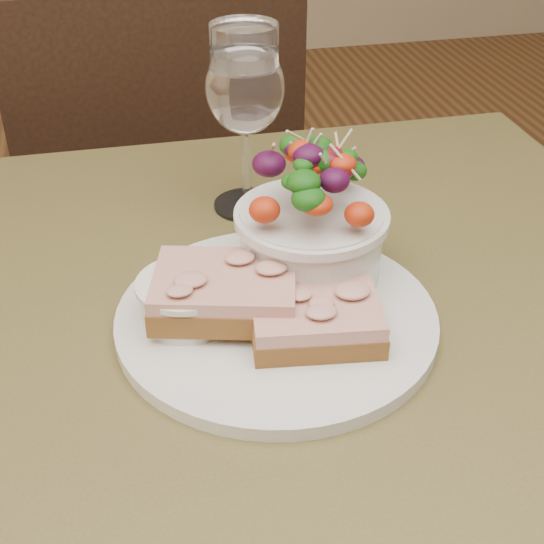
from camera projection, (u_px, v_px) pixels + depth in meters
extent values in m
cube|color=#493F1F|center=(273.00, 358.00, 0.62)|extent=(0.80, 0.80, 0.04)
cylinder|color=black|center=(439.00, 372.00, 1.17)|extent=(0.05, 0.05, 0.71)
cube|color=black|center=(150.00, 220.00, 1.36)|extent=(0.47, 0.47, 0.04)
cube|color=black|center=(164.00, 147.00, 1.09)|extent=(0.42, 0.09, 0.45)
cube|color=black|center=(160.00, 319.00, 1.49)|extent=(0.40, 0.40, 0.45)
cylinder|color=silver|center=(276.00, 318.00, 0.62)|extent=(0.26, 0.26, 0.01)
cube|color=#472F13|center=(315.00, 325.00, 0.59)|extent=(0.11, 0.09, 0.02)
cube|color=beige|center=(316.00, 310.00, 0.58)|extent=(0.11, 0.08, 0.01)
cube|color=#472F13|center=(225.00, 297.00, 0.61)|extent=(0.13, 0.11, 0.02)
cube|color=beige|center=(224.00, 281.00, 0.60)|extent=(0.13, 0.11, 0.01)
cylinder|color=silver|center=(186.00, 299.00, 0.60)|extent=(0.07, 0.07, 0.04)
cylinder|color=brown|center=(185.00, 284.00, 0.60)|extent=(0.06, 0.06, 0.01)
cylinder|color=silver|center=(311.00, 242.00, 0.65)|extent=(0.12, 0.12, 0.06)
ellipsoid|color=#0D3E0B|center=(313.00, 184.00, 0.62)|extent=(0.11, 0.11, 0.06)
ellipsoid|color=#0D3E0B|center=(187.00, 269.00, 0.66)|extent=(0.04, 0.04, 0.01)
sphere|color=maroon|center=(171.00, 272.00, 0.65)|extent=(0.02, 0.02, 0.02)
cylinder|color=white|center=(247.00, 205.00, 0.79)|extent=(0.07, 0.07, 0.00)
cylinder|color=white|center=(247.00, 164.00, 0.76)|extent=(0.01, 0.01, 0.09)
ellipsoid|color=white|center=(245.00, 88.00, 0.72)|extent=(0.08, 0.08, 0.09)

